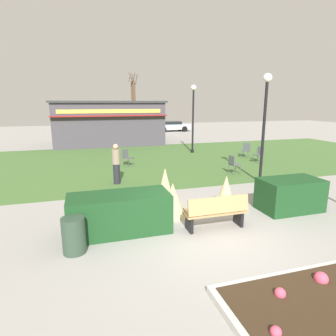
# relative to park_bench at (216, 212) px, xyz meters

# --- Properties ---
(ground_plane) EXTENTS (80.00, 80.00, 0.00)m
(ground_plane) POSITION_rel_park_bench_xyz_m (-0.43, -0.36, -0.48)
(ground_plane) COLOR #999691
(lawn_patch) EXTENTS (36.00, 12.00, 0.01)m
(lawn_patch) POSITION_rel_park_bench_xyz_m (-0.43, 9.65, -0.48)
(lawn_patch) COLOR #446B33
(lawn_patch) RESTS_ON ground_plane
(park_bench) EXTENTS (1.71, 0.54, 0.95)m
(park_bench) POSITION_rel_park_bench_xyz_m (0.00, 0.00, 0.00)
(park_bench) COLOR tan
(park_bench) RESTS_ON ground_plane
(hedge_left) EXTENTS (2.61, 1.10, 1.03)m
(hedge_left) POSITION_rel_park_bench_xyz_m (-2.49, 0.58, 0.03)
(hedge_left) COLOR #19421E
(hedge_left) RESTS_ON ground_plane
(hedge_right) EXTENTS (1.90, 1.10, 1.01)m
(hedge_right) POSITION_rel_park_bench_xyz_m (2.86, 0.59, 0.03)
(hedge_right) COLOR #19421E
(hedge_right) RESTS_ON ground_plane
(ornamental_grass_behind_left) EXTENTS (0.76, 0.76, 1.03)m
(ornamental_grass_behind_left) POSITION_rel_park_bench_xyz_m (-0.85, 1.15, 0.03)
(ornamental_grass_behind_left) COLOR #D1BC7F
(ornamental_grass_behind_left) RESTS_ON ground_plane
(ornamental_grass_behind_right) EXTENTS (0.69, 0.69, 1.31)m
(ornamental_grass_behind_right) POSITION_rel_park_bench_xyz_m (-0.85, 1.94, 0.18)
(ornamental_grass_behind_right) COLOR #D1BC7F
(ornamental_grass_behind_right) RESTS_ON ground_plane
(ornamental_grass_behind_center) EXTENTS (0.70, 0.70, 1.11)m
(ornamental_grass_behind_center) POSITION_rel_park_bench_xyz_m (0.92, 1.18, 0.07)
(ornamental_grass_behind_center) COLOR #D1BC7F
(ornamental_grass_behind_center) RESTS_ON ground_plane
(lamppost_mid) EXTENTS (0.36, 0.36, 4.48)m
(lamppost_mid) POSITION_rel_park_bench_xyz_m (3.91, 3.67, 2.32)
(lamppost_mid) COLOR black
(lamppost_mid) RESTS_ON ground_plane
(lamppost_far) EXTENTS (0.36, 0.36, 4.48)m
(lamppost_far) POSITION_rel_park_bench_xyz_m (3.87, 11.44, 2.32)
(lamppost_far) COLOR black
(lamppost_far) RESTS_ON ground_plane
(trash_bin) EXTENTS (0.52, 0.52, 0.84)m
(trash_bin) POSITION_rel_park_bench_xyz_m (-3.62, -0.21, -0.06)
(trash_bin) COLOR #2D4233
(trash_bin) RESTS_ON ground_plane
(food_kiosk) EXTENTS (8.72, 4.98, 3.49)m
(food_kiosk) POSITION_rel_park_bench_xyz_m (-1.19, 17.38, 1.27)
(food_kiosk) COLOR #47424C
(food_kiosk) RESTS_ON ground_plane
(cafe_chair_west) EXTENTS (0.62, 0.62, 0.89)m
(cafe_chair_west) POSITION_rel_park_bench_xyz_m (-1.08, 8.53, 0.05)
(cafe_chair_west) COLOR #4C5156
(cafe_chair_west) RESTS_ON ground_plane
(cafe_chair_east) EXTENTS (0.62, 0.62, 0.89)m
(cafe_chair_east) POSITION_rel_park_bench_xyz_m (6.41, 8.85, 0.05)
(cafe_chair_east) COLOR #4C5156
(cafe_chair_east) RESTS_ON ground_plane
(cafe_chair_center) EXTENTS (0.56, 0.56, 0.89)m
(cafe_chair_center) POSITION_rel_park_bench_xyz_m (6.33, 7.30, 0.05)
(cafe_chair_center) COLOR #4C5156
(cafe_chair_center) RESTS_ON ground_plane
(cafe_chair_north) EXTENTS (0.49, 0.49, 0.89)m
(cafe_chair_north) POSITION_rel_park_bench_xyz_m (3.51, 5.28, 0.05)
(cafe_chair_north) COLOR #4C5156
(cafe_chair_north) RESTS_ON ground_plane
(person_strolling) EXTENTS (0.34, 0.34, 1.69)m
(person_strolling) POSITION_rel_park_bench_xyz_m (-2.02, 5.19, 0.38)
(person_strolling) COLOR #23232D
(person_strolling) RESTS_ON ground_plane
(parked_car_west_slot) EXTENTS (4.24, 2.13, 1.20)m
(parked_car_west_slot) POSITION_rel_park_bench_xyz_m (-2.75, 26.19, 0.16)
(parked_car_west_slot) COLOR maroon
(parked_car_west_slot) RESTS_ON ground_plane
(parked_car_center_slot) EXTENTS (4.24, 2.14, 1.20)m
(parked_car_center_slot) POSITION_rel_park_bench_xyz_m (2.55, 26.18, 0.16)
(parked_car_center_slot) COLOR navy
(parked_car_center_slot) RESTS_ON ground_plane
(parked_car_east_slot) EXTENTS (4.20, 2.07, 1.20)m
(parked_car_east_slot) POSITION_rel_park_bench_xyz_m (7.02, 26.19, 0.16)
(parked_car_east_slot) COLOR #B7BABF
(parked_car_east_slot) RESTS_ON ground_plane
(tree_left_bg) EXTENTS (0.91, 0.96, 6.84)m
(tree_left_bg) POSITION_rel_park_bench_xyz_m (3.27, 29.89, 2.57)
(tree_left_bg) COLOR brown
(tree_left_bg) RESTS_ON ground_plane
(tree_right_bg) EXTENTS (0.91, 0.96, 7.08)m
(tree_right_bg) POSITION_rel_park_bench_xyz_m (3.12, 30.68, 2.69)
(tree_right_bg) COLOR brown
(tree_right_bg) RESTS_ON ground_plane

